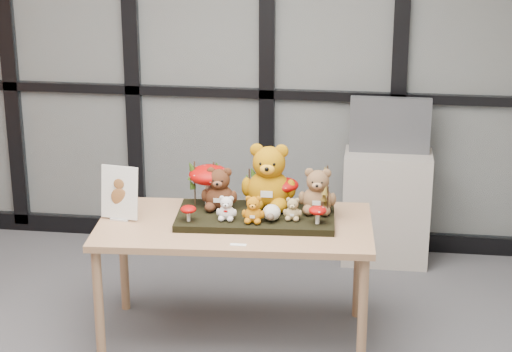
# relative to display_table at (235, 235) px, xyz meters

# --- Properties ---
(room_shell) EXTENTS (5.00, 5.00, 5.00)m
(room_shell) POSITION_rel_display_table_xyz_m (-0.45, -1.09, 1.07)
(room_shell) COLOR beige
(room_shell) RESTS_ON floor
(glass_partition) EXTENTS (4.90, 0.06, 2.78)m
(glass_partition) POSITION_rel_display_table_xyz_m (-0.45, 1.38, 0.81)
(glass_partition) COLOR #2D383F
(glass_partition) RESTS_ON floor
(display_table) EXTENTS (1.49, 0.82, 0.68)m
(display_table) POSITION_rel_display_table_xyz_m (0.00, 0.00, 0.00)
(display_table) COLOR #A37A58
(display_table) RESTS_ON floor
(diorama_tray) EXTENTS (0.86, 0.47, 0.04)m
(diorama_tray) POSITION_rel_display_table_xyz_m (0.10, 0.06, 0.09)
(diorama_tray) COLOR black
(diorama_tray) RESTS_ON display_table
(bear_pooh_yellow) EXTENTS (0.31, 0.29, 0.39)m
(bear_pooh_yellow) POSITION_rel_display_table_xyz_m (0.16, 0.18, 0.30)
(bear_pooh_yellow) COLOR #A96D07
(bear_pooh_yellow) RESTS_ON diorama_tray
(bear_brown_medium) EXTENTS (0.21, 0.19, 0.26)m
(bear_brown_medium) POSITION_rel_display_table_xyz_m (-0.10, 0.11, 0.23)
(bear_brown_medium) COLOR #462413
(bear_brown_medium) RESTS_ON diorama_tray
(bear_tan_back) EXTENTS (0.21, 0.20, 0.27)m
(bear_tan_back) POSITION_rel_display_table_xyz_m (0.43, 0.14, 0.24)
(bear_tan_back) COLOR brown
(bear_tan_back) RESTS_ON diorama_tray
(bear_small_yellow) EXTENTS (0.13, 0.12, 0.16)m
(bear_small_yellow) POSITION_rel_display_table_xyz_m (0.11, -0.05, 0.18)
(bear_small_yellow) COLOR #B7680A
(bear_small_yellow) RESTS_ON diorama_tray
(bear_white_bow) EXTENTS (0.12, 0.11, 0.14)m
(bear_white_bow) POSITION_rel_display_table_xyz_m (-0.03, -0.04, 0.18)
(bear_white_bow) COLOR white
(bear_white_bow) RESTS_ON diorama_tray
(bear_beige_small) EXTENTS (0.11, 0.10, 0.13)m
(bear_beige_small) POSITION_rel_display_table_xyz_m (0.31, 0.01, 0.17)
(bear_beige_small) COLOR #A48A56
(bear_beige_small) RESTS_ON diorama_tray
(plush_cream_hedgehog) EXTENTS (0.08, 0.07, 0.09)m
(plush_cream_hedgehog) POSITION_rel_display_table_xyz_m (0.20, -0.02, 0.15)
(plush_cream_hedgehog) COLOR beige
(plush_cream_hedgehog) RESTS_ON diorama_tray
(mushroom_back_left) EXTENTS (0.22, 0.22, 0.24)m
(mushroom_back_left) POSITION_rel_display_table_xyz_m (-0.16, 0.17, 0.23)
(mushroom_back_left) COLOR #920604
(mushroom_back_left) RESTS_ON diorama_tray
(mushroom_back_right) EXTENTS (0.16, 0.16, 0.18)m
(mushroom_back_right) POSITION_rel_display_table_xyz_m (0.24, 0.19, 0.19)
(mushroom_back_right) COLOR #920604
(mushroom_back_right) RESTS_ON diorama_tray
(mushroom_front_left) EXTENTS (0.08, 0.08, 0.09)m
(mushroom_front_left) POSITION_rel_display_table_xyz_m (-0.23, -0.09, 0.15)
(mushroom_front_left) COLOR #920604
(mushroom_front_left) RESTS_ON diorama_tray
(mushroom_front_right) EXTENTS (0.09, 0.09, 0.10)m
(mushroom_front_right) POSITION_rel_display_table_xyz_m (0.44, -0.03, 0.16)
(mushroom_front_right) COLOR #920604
(mushroom_front_right) RESTS_ON diorama_tray
(sprig_green_far_left) EXTENTS (0.05, 0.05, 0.25)m
(sprig_green_far_left) POSITION_rel_display_table_xyz_m (-0.24, 0.15, 0.23)
(sprig_green_far_left) COLOR #1A370C
(sprig_green_far_left) RESTS_ON diorama_tray
(sprig_green_mid_left) EXTENTS (0.05, 0.05, 0.23)m
(sprig_green_mid_left) POSITION_rel_display_table_xyz_m (-0.14, 0.20, 0.22)
(sprig_green_mid_left) COLOR #1A370C
(sprig_green_mid_left) RESTS_ON diorama_tray
(sprig_dry_far_right) EXTENTS (0.05, 0.05, 0.25)m
(sprig_dry_far_right) POSITION_rel_display_table_xyz_m (0.47, 0.18, 0.23)
(sprig_dry_far_right) COLOR brown
(sprig_dry_far_right) RESTS_ON diorama_tray
(sprig_dry_mid_right) EXTENTS (0.05, 0.05, 0.17)m
(sprig_dry_mid_right) POSITION_rel_display_table_xyz_m (0.49, 0.07, 0.19)
(sprig_dry_mid_right) COLOR brown
(sprig_dry_mid_right) RESTS_ON diorama_tray
(sprig_green_centre) EXTENTS (0.05, 0.05, 0.20)m
(sprig_green_centre) POSITION_rel_display_table_xyz_m (0.05, 0.22, 0.20)
(sprig_green_centre) COLOR #1A370C
(sprig_green_centre) RESTS_ON diorama_tray
(sign_holder) EXTENTS (0.21, 0.08, 0.29)m
(sign_holder) POSITION_rel_display_table_xyz_m (-0.61, -0.02, 0.20)
(sign_holder) COLOR silver
(sign_holder) RESTS_ON display_table
(label_card) EXTENTS (0.08, 0.03, 0.00)m
(label_card) POSITION_rel_display_table_xyz_m (0.06, -0.29, 0.07)
(label_card) COLOR white
(label_card) RESTS_ON display_table
(cabinet) EXTENTS (0.55, 0.32, 0.74)m
(cabinet) POSITION_rel_display_table_xyz_m (0.81, 1.18, -0.24)
(cabinet) COLOR #AAA198
(cabinet) RESTS_ON floor
(monitor) EXTENTS (0.51, 0.05, 0.36)m
(monitor) POSITION_rel_display_table_xyz_m (0.81, 1.19, 0.30)
(monitor) COLOR #4E5055
(monitor) RESTS_ON cabinet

